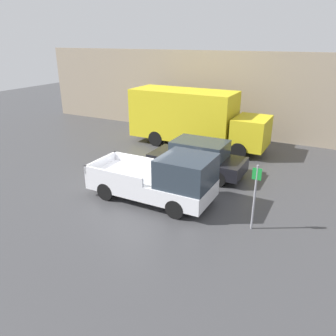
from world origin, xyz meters
The scene contains 6 objects.
ground_plane centered at (0.00, 0.00, 0.00)m, with size 60.00×60.00×0.00m, color #3D3D3F.
building_wall centered at (0.00, 10.11, 2.68)m, with size 28.00×0.15×5.37m.
pickup_truck centered at (1.52, -0.36, 0.95)m, with size 5.02×2.09×2.06m.
car centered at (1.67, 2.89, 0.84)m, with size 4.49×1.93×1.67m.
delivery_truck centered at (-0.45, 6.97, 1.74)m, with size 8.14×2.52×3.27m.
parking_sign centered at (5.21, -0.72, 1.32)m, with size 0.30×0.07×2.34m.
Camera 1 is at (7.19, -10.62, 6.10)m, focal length 35.00 mm.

